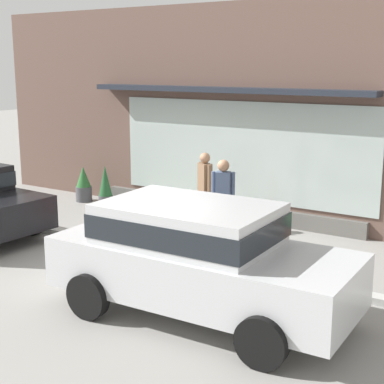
{
  "coord_description": "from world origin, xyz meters",
  "views": [
    {
      "loc": [
        6.61,
        -8.67,
        3.54
      ],
      "look_at": [
        0.24,
        1.2,
        0.96
      ],
      "focal_mm": 54.85,
      "sensor_mm": 36.0,
      "label": 1
    }
  ],
  "objects": [
    {
      "name": "potted_plant_by_entrance",
      "position": [
        -1.29,
        2.16,
        0.23
      ],
      "size": [
        0.37,
        0.37,
        0.48
      ],
      "color": "#9E6042",
      "rests_on": "ground_plane"
    },
    {
      "name": "fire_hydrant",
      "position": [
        0.21,
        0.8,
        0.41
      ],
      "size": [
        0.44,
        0.41,
        0.83
      ],
      "color": "red",
      "rests_on": "ground_plane"
    },
    {
      "name": "pedestrian_passerby",
      "position": [
        0.17,
        1.82,
        0.99
      ],
      "size": [
        0.44,
        0.34,
        1.69
      ],
      "rotation": [
        0.0,
        0.0,
        5.74
      ],
      "color": "brown",
      "rests_on": "ground_plane"
    },
    {
      "name": "potted_plant_near_hydrant",
      "position": [
        -3.9,
        2.39,
        0.44
      ],
      "size": [
        0.42,
        0.42,
        0.92
      ],
      "color": "#4C4C51",
      "rests_on": "ground_plane"
    },
    {
      "name": "curb_strip",
      "position": [
        0.0,
        -0.2,
        0.06
      ],
      "size": [
        14.0,
        0.24,
        0.12
      ],
      "primitive_type": "cube",
      "color": "#B2B2AD",
      "rests_on": "ground_plane"
    },
    {
      "name": "storefront",
      "position": [
        0.01,
        3.19,
        2.39
      ],
      "size": [
        14.0,
        0.81,
        4.88
      ],
      "color": "brown",
      "rests_on": "ground_plane"
    },
    {
      "name": "pedestrian_with_handbag",
      "position": [
        1.07,
        0.99,
        1.01
      ],
      "size": [
        0.61,
        0.32,
        1.73
      ],
      "rotation": [
        0.0,
        0.0,
        3.53
      ],
      "color": "#333847",
      "rests_on": "ground_plane"
    },
    {
      "name": "ground_plane",
      "position": [
        0.0,
        0.0,
        0.0
      ],
      "size": [
        60.0,
        60.0,
        0.0
      ],
      "primitive_type": "plane",
      "color": "gray"
    },
    {
      "name": "potted_plant_low_front",
      "position": [
        -3.0,
        2.22,
        0.51
      ],
      "size": [
        0.37,
        0.37,
        1.06
      ],
      "color": "#4C4C51",
      "rests_on": "ground_plane"
    },
    {
      "name": "parked_car_silver",
      "position": [
        2.41,
        -2.04,
        0.93
      ],
      "size": [
        4.36,
        2.04,
        1.63
      ],
      "rotation": [
        0.0,
        0.0,
        0.02
      ],
      "color": "silver",
      "rests_on": "ground_plane"
    }
  ]
}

